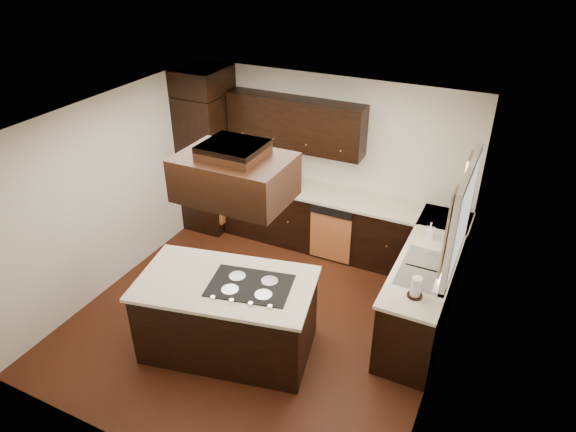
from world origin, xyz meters
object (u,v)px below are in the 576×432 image
object	(u,v)px
island	(228,317)
range_hood	(235,177)
spice_rack	(289,178)
oven_column	(209,162)

from	to	relation	value
island	range_hood	size ratio (longest dim) A/B	1.73
island	spice_rack	size ratio (longest dim) A/B	5.92
spice_rack	range_hood	bearing A→B (deg)	-67.41
island	range_hood	bearing A→B (deg)	5.57
range_hood	island	bearing A→B (deg)	-162.40
oven_column	island	size ratio (longest dim) A/B	1.16
island	range_hood	world-z (taller)	range_hood
oven_column	spice_rack	world-z (taller)	oven_column
island	spice_rack	bearing A→B (deg)	86.99
island	spice_rack	distance (m)	2.46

